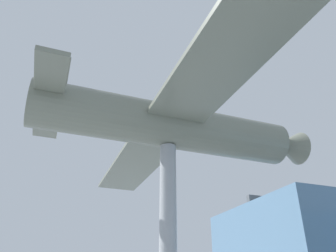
{
  "coord_description": "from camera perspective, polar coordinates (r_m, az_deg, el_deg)",
  "views": [
    {
      "loc": [
        11.33,
        -4.1,
        1.85
      ],
      "look_at": [
        0.0,
        0.0,
        7.98
      ],
      "focal_mm": 35.0,
      "sensor_mm": 36.0,
      "label": 1
    }
  ],
  "objects": [
    {
      "name": "support_pylon_central",
      "position": [
        12.16,
        -0.0,
        -19.02
      ],
      "size": [
        0.63,
        0.63,
        7.06
      ],
      "color": "#999EA3",
      "rests_on": "ground_plane"
    },
    {
      "name": "suspended_airplane",
      "position": [
        13.6,
        1.02,
        -0.12
      ],
      "size": [
        19.19,
        12.5,
        3.22
      ],
      "rotation": [
        0.0,
        0.0,
        0.02
      ],
      "color": "slate",
      "rests_on": "support_pylon_central"
    }
  ]
}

